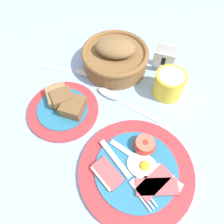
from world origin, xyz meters
TOP-DOWN VIEW (x-y plane):
  - ground_plane at (0.00, 0.00)m, footprint 3.00×3.00m
  - breakfast_plate at (0.10, -0.01)m, footprint 0.26×0.26m
  - bread_plate at (-0.14, 0.04)m, footprint 0.19×0.19m
  - sugar_cup at (0.08, 0.23)m, footprint 0.08×0.08m
  - bread_basket at (-0.10, 0.25)m, footprint 0.20×0.20m
  - number_card at (0.03, 0.31)m, footprint 0.07×0.06m
  - teaspoon_by_saucer at (-0.03, 0.14)m, footprint 0.19×0.03m
  - teaspoon_near_cup at (-0.18, 0.17)m, footprint 0.19×0.07m

SIDE VIEW (x-z plane):
  - ground_plane at x=0.00m, z-range 0.00..0.00m
  - teaspoon_by_saucer at x=-0.03m, z-range 0.00..0.01m
  - teaspoon_near_cup at x=-0.18m, z-range 0.00..0.01m
  - breakfast_plate at x=0.10m, z-range -0.01..0.03m
  - bread_plate at x=-0.14m, z-range -0.01..0.04m
  - sugar_cup at x=0.08m, z-range 0.00..0.07m
  - number_card at x=0.03m, z-range 0.00..0.07m
  - bread_basket at x=-0.10m, z-range -0.01..0.09m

